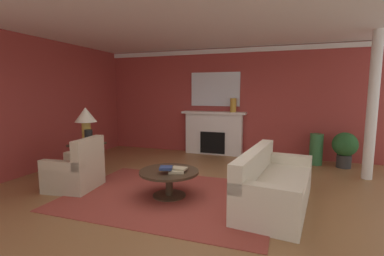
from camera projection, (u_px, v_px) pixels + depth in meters
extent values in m
plane|color=olive|center=(189.00, 194.00, 4.86)|extent=(9.49, 9.49, 0.00)
cube|color=#9E3833|center=(229.00, 102.00, 7.84)|extent=(7.90, 0.12, 2.95)
cube|color=#9E3833|center=(35.00, 105.00, 6.14)|extent=(0.12, 7.25, 2.95)
cube|color=white|center=(195.00, 20.00, 4.75)|extent=(7.90, 7.25, 0.06)
cube|color=white|center=(230.00, 51.00, 7.58)|extent=(7.90, 0.08, 0.12)
cube|color=#993D33|center=(169.00, 196.00, 4.75)|extent=(3.41, 2.48, 0.01)
cube|color=white|center=(214.00, 134.00, 7.89)|extent=(1.60, 0.25, 1.15)
cube|color=black|center=(213.00, 142.00, 7.90)|extent=(0.70, 0.26, 0.60)
cube|color=white|center=(214.00, 113.00, 7.78)|extent=(1.80, 0.35, 0.06)
cube|color=silver|center=(215.00, 89.00, 7.83)|extent=(1.40, 0.04, 0.94)
cube|color=beige|center=(276.00, 191.00, 4.36)|extent=(1.15, 2.20, 0.45)
cube|color=beige|center=(255.00, 162.00, 4.46)|extent=(0.46, 2.11, 0.40)
cube|color=beige|center=(263.00, 209.00, 3.50)|extent=(0.92, 0.31, 0.62)
cube|color=beige|center=(285.00, 170.00, 5.19)|extent=(0.92, 0.31, 0.62)
cube|color=#C1B293|center=(74.00, 177.00, 5.11)|extent=(0.88, 0.88, 0.44)
cube|color=#C1B293|center=(88.00, 152.00, 4.98)|extent=(0.25, 0.81, 0.51)
cube|color=#C1B293|center=(84.00, 168.00, 5.42)|extent=(0.81, 0.23, 0.60)
cube|color=#C1B293|center=(62.00, 178.00, 4.78)|extent=(0.81, 0.23, 0.60)
cylinder|color=#3D2D1E|center=(169.00, 172.00, 4.69)|extent=(1.00, 1.00, 0.04)
cylinder|color=#3D2D1E|center=(169.00, 185.00, 4.72)|extent=(0.12, 0.12, 0.41)
cylinder|color=#3D2D1E|center=(169.00, 195.00, 4.74)|extent=(0.56, 0.56, 0.03)
cube|color=#3D2D1E|center=(87.00, 144.00, 5.79)|extent=(0.56, 0.56, 0.04)
cube|color=#3D2D1E|center=(88.00, 161.00, 5.84)|extent=(0.10, 0.10, 0.66)
cube|color=#3D2D1E|center=(89.00, 175.00, 5.88)|extent=(0.45, 0.45, 0.04)
cylinder|color=#B28E38|center=(86.00, 133.00, 5.76)|extent=(0.18, 0.18, 0.45)
cone|color=beige|center=(86.00, 115.00, 5.71)|extent=(0.44, 0.44, 0.30)
cylinder|color=#B7892D|center=(233.00, 105.00, 7.55)|extent=(0.17, 0.17, 0.38)
cylinder|color=black|center=(89.00, 137.00, 5.61)|extent=(0.16, 0.16, 0.31)
cylinder|color=#33703D|center=(316.00, 149.00, 6.77)|extent=(0.31, 0.31, 0.76)
cube|color=tan|center=(176.00, 172.00, 4.56)|extent=(0.29, 0.24, 0.04)
cube|color=tan|center=(179.00, 168.00, 4.63)|extent=(0.26, 0.19, 0.03)
cube|color=navy|center=(166.00, 168.00, 4.52)|extent=(0.25, 0.25, 0.04)
cylinder|color=#333333|center=(344.00, 161.00, 6.53)|extent=(0.32, 0.32, 0.30)
sphere|color=#28602D|center=(345.00, 144.00, 6.47)|extent=(0.56, 0.56, 0.56)
cylinder|color=white|center=(372.00, 107.00, 5.52)|extent=(0.20, 0.20, 2.95)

